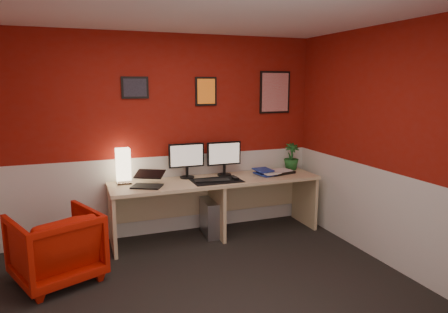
# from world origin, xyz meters

# --- Properties ---
(ground) EXTENTS (4.00, 3.50, 0.01)m
(ground) POSITION_xyz_m (0.00, 0.00, 0.00)
(ground) COLOR black
(ground) RESTS_ON ground
(ceiling) EXTENTS (4.00, 3.50, 0.01)m
(ceiling) POSITION_xyz_m (0.00, 0.00, 2.50)
(ceiling) COLOR white
(ceiling) RESTS_ON ground
(wall_back) EXTENTS (4.00, 0.01, 2.50)m
(wall_back) POSITION_xyz_m (0.00, 1.75, 1.25)
(wall_back) COLOR maroon
(wall_back) RESTS_ON ground
(wall_front) EXTENTS (4.00, 0.01, 2.50)m
(wall_front) POSITION_xyz_m (0.00, -1.75, 1.25)
(wall_front) COLOR maroon
(wall_front) RESTS_ON ground
(wall_right) EXTENTS (0.01, 3.50, 2.50)m
(wall_right) POSITION_xyz_m (2.00, 0.00, 1.25)
(wall_right) COLOR maroon
(wall_right) RESTS_ON ground
(wainscot_back) EXTENTS (4.00, 0.01, 1.00)m
(wainscot_back) POSITION_xyz_m (0.00, 1.75, 0.50)
(wainscot_back) COLOR silver
(wainscot_back) RESTS_ON ground
(wainscot_right) EXTENTS (0.01, 3.50, 1.00)m
(wainscot_right) POSITION_xyz_m (2.00, 0.00, 0.50)
(wainscot_right) COLOR silver
(wainscot_right) RESTS_ON ground
(desk) EXTENTS (2.60, 0.65, 0.73)m
(desk) POSITION_xyz_m (0.58, 1.41, 0.36)
(desk) COLOR tan
(desk) RESTS_ON ground
(shoji_lamp) EXTENTS (0.16, 0.16, 0.40)m
(shoji_lamp) POSITION_xyz_m (-0.52, 1.59, 0.93)
(shoji_lamp) COLOR #FFE5B2
(shoji_lamp) RESTS_ON desk
(laptop) EXTENTS (0.40, 0.36, 0.22)m
(laptop) POSITION_xyz_m (-0.30, 1.33, 0.84)
(laptop) COLOR black
(laptop) RESTS_ON desk
(monitor_left) EXTENTS (0.45, 0.06, 0.58)m
(monitor_left) POSITION_xyz_m (0.26, 1.61, 1.02)
(monitor_left) COLOR black
(monitor_left) RESTS_ON desk
(monitor_right) EXTENTS (0.45, 0.06, 0.58)m
(monitor_right) POSITION_xyz_m (0.74, 1.58, 1.02)
(monitor_right) COLOR black
(monitor_right) RESTS_ON desk
(desk_mat) EXTENTS (0.60, 0.38, 0.01)m
(desk_mat) POSITION_xyz_m (0.55, 1.33, 0.73)
(desk_mat) COLOR black
(desk_mat) RESTS_ON desk
(keyboard) EXTENTS (0.44, 0.21, 0.02)m
(keyboard) POSITION_xyz_m (0.48, 1.31, 0.74)
(keyboard) COLOR black
(keyboard) RESTS_ON desk_mat
(mouse) EXTENTS (0.06, 0.10, 0.03)m
(mouse) POSITION_xyz_m (0.78, 1.29, 0.75)
(mouse) COLOR black
(mouse) RESTS_ON desk_mat
(book_bottom) EXTENTS (0.24, 0.30, 0.03)m
(book_bottom) POSITION_xyz_m (1.14, 1.39, 0.74)
(book_bottom) COLOR navy
(book_bottom) RESTS_ON desk
(book_middle) EXTENTS (0.25, 0.32, 0.02)m
(book_middle) POSITION_xyz_m (1.17, 1.39, 0.77)
(book_middle) COLOR silver
(book_middle) RESTS_ON book_bottom
(book_top) EXTENTS (0.21, 0.28, 0.03)m
(book_top) POSITION_xyz_m (1.12, 1.42, 0.79)
(book_top) COLOR navy
(book_top) RESTS_ON book_middle
(zen_tray) EXTENTS (0.39, 0.32, 0.03)m
(zen_tray) POSITION_xyz_m (1.47, 1.44, 0.74)
(zen_tray) COLOR black
(zen_tray) RESTS_ON desk
(potted_plant) EXTENTS (0.24, 0.24, 0.36)m
(potted_plant) POSITION_xyz_m (1.73, 1.59, 0.91)
(potted_plant) COLOR #19591E
(potted_plant) RESTS_ON desk
(pc_tower) EXTENTS (0.23, 0.46, 0.45)m
(pc_tower) POSITION_xyz_m (0.52, 1.46, 0.23)
(pc_tower) COLOR #99999E
(pc_tower) RESTS_ON ground
(armchair) EXTENTS (0.98, 0.99, 0.69)m
(armchair) POSITION_xyz_m (-1.28, 0.84, 0.35)
(armchair) COLOR #B41808
(armchair) RESTS_ON ground
(art_left) EXTENTS (0.32, 0.02, 0.26)m
(art_left) POSITION_xyz_m (-0.33, 1.74, 1.85)
(art_left) COLOR black
(art_left) RESTS_ON wall_back
(art_center) EXTENTS (0.28, 0.02, 0.36)m
(art_center) POSITION_xyz_m (0.55, 1.74, 1.80)
(art_center) COLOR orange
(art_center) RESTS_ON wall_back
(art_right) EXTENTS (0.44, 0.02, 0.56)m
(art_right) POSITION_xyz_m (1.53, 1.74, 1.78)
(art_right) COLOR red
(art_right) RESTS_ON wall_back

